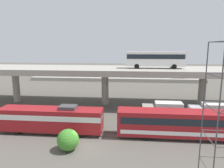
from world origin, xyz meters
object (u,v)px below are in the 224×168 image
object	(u,v)px
train_coach_lead	(200,124)
transit_bus_on_overpass	(155,58)
parked_car_0	(140,75)
parked_car_2	(186,75)
parked_car_3	(171,74)
parked_car_5	(60,73)
parked_car_1	(90,73)
service_truck_east	(211,111)
parked_car_4	(178,76)
service_truck_west	(163,110)
train_locomotive	(46,118)

from	to	relation	value
train_coach_lead	transit_bus_on_overpass	size ratio (longest dim) A/B	1.87
parked_car_0	parked_car_2	world-z (taller)	same
parked_car_3	parked_car_5	size ratio (longest dim) A/B	1.09
parked_car_1	parked_car_5	world-z (taller)	same
service_truck_east	parked_car_1	size ratio (longest dim) A/B	1.46
parked_car_1	parked_car_2	size ratio (longest dim) A/B	1.00
service_truck_east	parked_car_0	xyz separation A→B (m)	(-10.50, 41.47, 0.36)
transit_bus_on_overpass	parked_car_3	size ratio (longest dim) A/B	2.65
parked_car_4	parked_car_5	size ratio (longest dim) A/B	1.06
service_truck_west	parked_car_0	bearing A→B (deg)	-86.53
parked_car_5	parked_car_3	bearing A→B (deg)	-177.89
parked_car_3	train_coach_lead	bearing A→B (deg)	-96.23
train_locomotive	service_truck_west	distance (m)	19.43
service_truck_east	service_truck_west	bearing A→B (deg)	0.00
parked_car_1	train_coach_lead	bearing A→B (deg)	-63.41
parked_car_1	parked_car_5	size ratio (longest dim) A/B	1.12
parked_car_0	parked_car_1	world-z (taller)	same
parked_car_3	parked_car_4	distance (m)	5.88
train_locomotive	transit_bus_on_overpass	bearing A→B (deg)	-137.35
service_truck_east	parked_car_0	bearing A→B (deg)	-75.79
transit_bus_on_overpass	parked_car_4	xyz separation A→B (m)	(11.84, 32.31, -8.09)
service_truck_west	parked_car_2	world-z (taller)	service_truck_west
train_locomotive	service_truck_east	distance (m)	26.98
train_coach_lead	transit_bus_on_overpass	xyz separation A→B (m)	(-4.73, 15.71, 7.93)
parked_car_0	parked_car_1	distance (m)	19.95
service_truck_west	parked_car_5	size ratio (longest dim) A/B	1.63
parked_car_1	parked_car_3	size ratio (longest dim) A/B	1.03
parked_car_4	parked_car_5	world-z (taller)	same
parked_car_0	parked_car_5	xyz separation A→B (m)	(-31.79, 3.24, 0.00)
parked_car_0	parked_car_3	world-z (taller)	same
train_locomotive	parked_car_4	bearing A→B (deg)	-121.04
train_coach_lead	service_truck_east	bearing A→B (deg)	-119.17
transit_bus_on_overpass	parked_car_0	world-z (taller)	transit_bus_on_overpass
transit_bus_on_overpass	parked_car_3	bearing A→B (deg)	-105.57
transit_bus_on_overpass	parked_car_3	world-z (taller)	transit_bus_on_overpass
service_truck_west	parked_car_4	distance (m)	42.04
train_coach_lead	parked_car_3	distance (m)	54.09
parked_car_5	parked_car_1	bearing A→B (deg)	179.62
train_coach_lead	parked_car_3	size ratio (longest dim) A/B	4.97
parked_car_1	service_truck_east	bearing A→B (deg)	-55.91
service_truck_west	parked_car_4	world-z (taller)	service_truck_west
parked_car_1	parked_car_2	world-z (taller)	same
train_coach_lead	service_truck_east	size ratio (longest dim) A/B	3.31
parked_car_0	parked_car_5	bearing A→B (deg)	174.17
transit_bus_on_overpass	parked_car_1	bearing A→B (deg)	-59.60
train_locomotive	parked_car_1	world-z (taller)	train_locomotive
train_locomotive	parked_car_1	distance (m)	52.24
service_truck_west	parked_car_5	world-z (taller)	service_truck_west
parked_car_1	parked_car_4	world-z (taller)	same
parked_car_4	train_coach_lead	bearing A→B (deg)	-98.42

